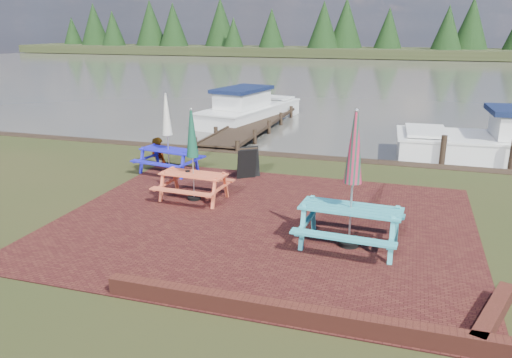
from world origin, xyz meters
The scene contains 12 objects.
ground centered at (0.00, 0.00, 0.00)m, with size 120.00×120.00×0.00m, color black.
paving centered at (0.00, 1.00, 0.01)m, with size 9.00×7.50×0.02m, color #341110.
brick_wall centered at (2.15, -2.42, 0.15)m, with size 6.21×1.79×0.30m.
water centered at (0.00, 37.00, 0.00)m, with size 120.00×60.00×0.02m, color #403D37.
far_treeline centered at (0.00, 66.00, 3.28)m, with size 120.00×10.00×8.10m.
picnic_table_teal centered at (1.97, 0.33, 0.95)m, with size 2.06×1.85×2.70m.
picnic_table_red centered at (-2.08, 1.95, 0.80)m, with size 1.74×1.56×2.28m.
picnic_table_blue centered at (-3.80, 4.00, 0.82)m, with size 1.90×1.74×2.33m.
chalkboard centered at (-1.37, 4.14, 0.45)m, with size 0.57×0.78×0.88m.
jetty centered at (-3.50, 11.28, 0.11)m, with size 1.76×9.08×1.00m.
boat_jetty centered at (-4.33, 13.32, 0.36)m, with size 3.49×6.69×1.85m.
person centered at (-4.48, 4.65, 0.87)m, with size 0.63×0.42×1.74m, color gray.
Camera 1 is at (2.89, -8.85, 4.19)m, focal length 35.00 mm.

